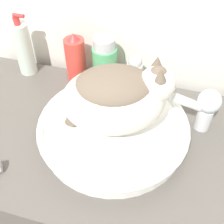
# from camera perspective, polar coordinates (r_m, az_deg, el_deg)

# --- Properties ---
(vanity_counter) EXTENTS (0.97, 0.54, 0.83)m
(vanity_counter) POSITION_cam_1_polar(r_m,az_deg,el_deg) (1.14, -1.57, -18.46)
(vanity_counter) COLOR #56514C
(vanity_counter) RESTS_ON ground_plane
(sink_basin) EXTENTS (0.41, 0.41, 0.06)m
(sink_basin) POSITION_cam_1_polar(r_m,az_deg,el_deg) (0.77, 0.29, -3.23)
(sink_basin) COLOR white
(sink_basin) RESTS_ON vanity_counter
(cat) EXTENTS (0.30, 0.29, 0.19)m
(cat) POSITION_cam_1_polar(r_m,az_deg,el_deg) (0.69, 0.87, 3.31)
(cat) COLOR silver
(cat) RESTS_ON sink_basin
(faucet) EXTENTS (0.14, 0.08, 0.14)m
(faucet) POSITION_cam_1_polar(r_m,az_deg,el_deg) (0.79, 18.38, 1.02)
(faucet) COLOR silver
(faucet) RESTS_ON vanity_counter
(spray_bottle_trigger) EXTENTS (0.06, 0.06, 0.18)m
(spray_bottle_trigger) POSITION_cam_1_polar(r_m,az_deg,el_deg) (0.92, -7.38, 10.44)
(spray_bottle_trigger) COLOR #DB3D33
(spray_bottle_trigger) RESTS_ON vanity_counter
(deodorant_stick) EXTENTS (0.05, 0.05, 0.13)m
(deodorant_stick) POSITION_cam_1_polar(r_m,az_deg,el_deg) (0.89, 4.54, 7.75)
(deodorant_stick) COLOR white
(deodorant_stick) RESTS_ON vanity_counter
(soap_pump_bottle) EXTENTS (0.06, 0.06, 0.22)m
(soap_pump_bottle) POSITION_cam_1_polar(r_m,az_deg,el_deg) (1.00, -17.50, 12.17)
(soap_pump_bottle) COLOR silver
(soap_pump_bottle) RESTS_ON vanity_counter
(mouthwash_bottle) EXTENTS (0.08, 0.08, 0.18)m
(mouthwash_bottle) POSITION_cam_1_polar(r_m,az_deg,el_deg) (0.90, -1.50, 9.67)
(mouthwash_bottle) COLOR #4CA366
(mouthwash_bottle) RESTS_ON vanity_counter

